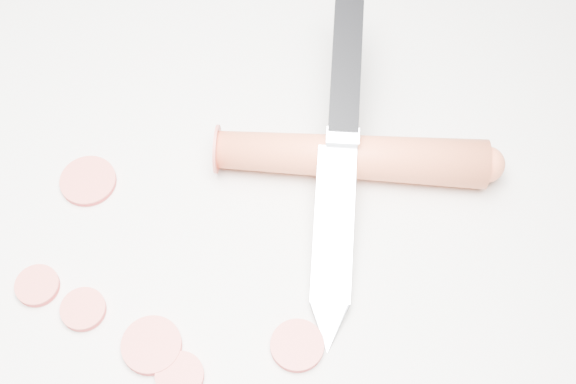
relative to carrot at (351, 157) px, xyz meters
The scene contains 9 objects.
ground 0.11m from the carrot, 118.61° to the right, with size 2.40×2.40×0.00m, color beige.
carrot is the anchor object (origin of this frame).
carrot_slice_0 0.19m from the carrot, 99.25° to the right, with size 0.04×0.04×0.01m, color #CA4E42.
carrot_slice_1 0.19m from the carrot, 90.96° to the right, with size 0.03×0.03×0.01m, color #CA4E42.
carrot_slice_2 0.19m from the carrot, 141.21° to the right, with size 0.04×0.04×0.01m, color #CA4E42.
carrot_slice_3 0.23m from the carrot, 121.04° to the right, with size 0.03×0.03×0.01m, color #CA4E42.
carrot_slice_4 0.21m from the carrot, 113.24° to the right, with size 0.03×0.03×0.01m, color #CA4E42.
carrot_slice_5 0.14m from the carrot, 70.74° to the right, with size 0.04×0.04×0.01m, color #CA4E42.
kitchen_knife 0.02m from the carrot, 89.98° to the right, with size 0.16×0.24×0.07m, color silver, non-canonical shape.
Camera 1 is at (0.19, -0.18, 0.50)m, focal length 50.00 mm.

